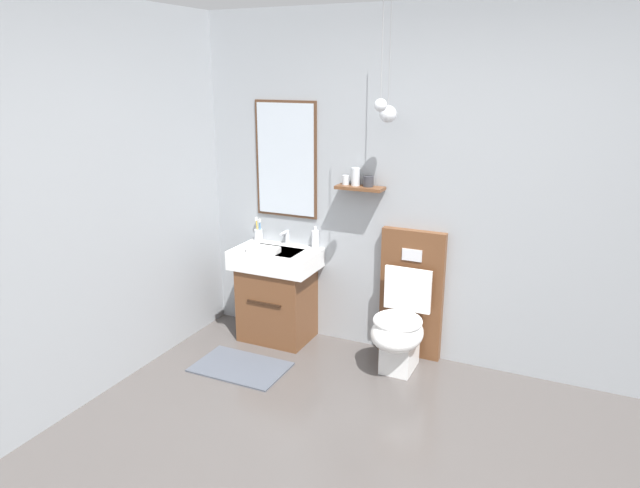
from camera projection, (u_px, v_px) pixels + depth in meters
wall_back at (466, 193)px, 4.09m from camera, size 4.41×0.64×2.57m
wall_left at (2, 228)px, 3.19m from camera, size 0.12×4.18×2.57m
bath_mat at (241, 367)px, 4.30m from camera, size 0.68×0.44×0.01m
vanity_sink_left at (277, 291)px, 4.69m from camera, size 0.67×0.46×0.76m
tap_on_left_sink at (286, 236)px, 4.71m from camera, size 0.03×0.13×0.11m
toilet at (404, 318)px, 4.26m from camera, size 0.48×0.62×1.00m
toothbrush_cup at (259, 234)px, 4.81m from camera, size 0.07×0.07×0.20m
soap_dispenser at (315, 239)px, 4.60m from camera, size 0.06×0.06×0.18m
folded_hand_towel at (264, 250)px, 4.49m from camera, size 0.22×0.16×0.04m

